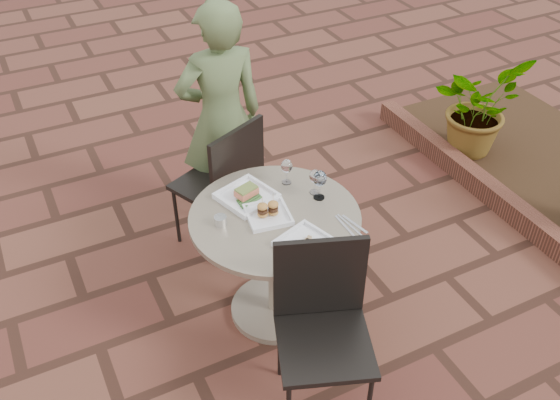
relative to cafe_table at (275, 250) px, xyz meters
name	(u,v)px	position (x,y,z in m)	size (l,w,h in m)	color
ground	(332,322)	(0.25, -0.23, -0.48)	(60.00, 60.00, 0.00)	brown
cafe_table	(275,250)	(0.00, 0.00, 0.00)	(0.90, 0.90, 0.73)	gray
chair_far	(226,177)	(-0.01, 0.66, 0.07)	(0.58, 0.58, 0.93)	black
chair_near	(322,315)	(-0.03, -0.57, 0.07)	(0.57, 0.57, 0.93)	black
diner	(221,118)	(0.10, 0.97, 0.29)	(0.56, 0.37, 1.54)	#4D5F34
plate_salmon	(247,196)	(-0.07, 0.19, 0.27)	(0.33, 0.33, 0.07)	white
plate_sliders	(268,213)	(-0.04, 0.01, 0.27)	(0.25, 0.25, 0.14)	white
plate_tuna	(306,244)	(0.03, -0.28, 0.26)	(0.30, 0.30, 0.03)	white
wine_glass_right	(320,179)	(0.28, 0.03, 0.37)	(0.07, 0.07, 0.17)	white
wine_glass_mid	(287,167)	(0.19, 0.23, 0.35)	(0.06, 0.06, 0.15)	white
wine_glass_far	(315,177)	(0.28, 0.08, 0.35)	(0.06, 0.06, 0.15)	white
steel_ramekin	(221,221)	(-0.28, 0.06, 0.27)	(0.07, 0.07, 0.05)	silver
cutlery_set	(350,226)	(0.31, -0.25, 0.25)	(0.10, 0.21, 0.00)	silver
planter_curb	(509,206)	(1.85, 0.07, -0.41)	(0.12, 3.00, 0.15)	brown
potted_plant_a	(477,106)	(2.10, 0.80, -0.05)	(0.67, 0.58, 0.75)	#33662D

